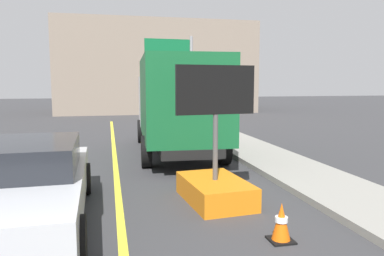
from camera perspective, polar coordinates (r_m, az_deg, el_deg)
lane_center_stripe at (r=5.68m, az=-10.47°, el=-17.75°), size 0.14×36.00×0.01m
arrow_board_trailer at (r=7.48m, az=3.54°, el=-7.65°), size 1.60×1.90×2.70m
box_truck at (r=12.38m, az=-2.30°, el=3.96°), size 2.80×7.06×3.11m
pickup_car at (r=6.85m, az=-24.28°, el=-7.78°), size 2.17×4.93×1.38m
highway_guide_sign at (r=21.61m, az=-2.14°, el=9.76°), size 2.79×0.27×5.00m
far_building_block at (r=31.97m, az=-5.83°, el=9.02°), size 15.32×8.58×7.07m
traffic_cone_mid_lane at (r=5.90m, az=13.48°, el=-13.86°), size 0.36×0.36×0.59m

